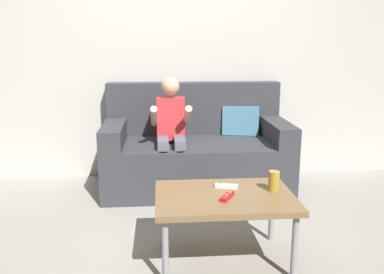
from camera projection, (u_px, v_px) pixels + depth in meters
name	position (u px, v px, depth m)	size (l,w,h in m)	color
ground_plane	(184.00, 258.00, 2.50)	(9.18, 9.18, 0.00)	#9E998E
wall_back	(173.00, 46.00, 3.84)	(4.59, 0.05, 2.50)	beige
couch	(197.00, 152.00, 3.69)	(1.61, 0.80, 0.92)	#38383D
person_seated_on_couch	(171.00, 129.00, 3.44)	(0.33, 0.41, 1.00)	slate
coffee_table	(225.00, 201.00, 2.40)	(0.80, 0.57, 0.42)	brown
game_remote_white_near_edge	(226.00, 186.00, 2.50)	(0.14, 0.07, 0.03)	white
game_remote_red_center	(227.00, 196.00, 2.33)	(0.10, 0.14, 0.03)	red
soda_can	(274.00, 181.00, 2.44)	(0.07, 0.07, 0.12)	#B78C2D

